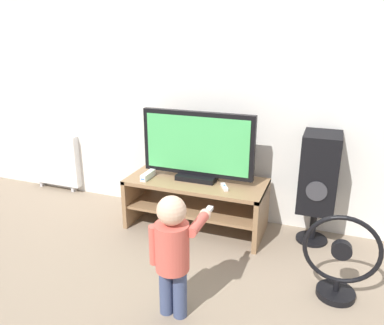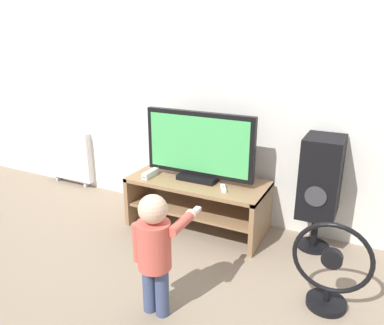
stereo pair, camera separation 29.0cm
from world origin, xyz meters
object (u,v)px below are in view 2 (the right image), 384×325
Objects in this scene: game_console at (150,174)px; child at (155,245)px; remote_primary at (223,188)px; radiator at (69,155)px; floor_fan at (330,270)px; television at (199,147)px; speaker_tower at (321,179)px.

child reaches higher than game_console.
radiator is (-1.93, 0.35, -0.11)m from remote_primary.
game_console is 1.58m from floor_fan.
radiator is (-1.91, 1.29, -0.12)m from child.
television is at bearing 103.00° from child.
child is 1.26× the size of radiator.
television is 1.11m from child.
remote_primary is at bearing -163.13° from speaker_tower.
game_console is 0.65m from remote_primary.
remote_primary is at bearing 152.74° from floor_fan.
television is 1.24× the size of child.
speaker_tower reaches higher than remote_primary.
floor_fan is at bearing -27.26° from remote_primary.
game_console is at bearing 124.31° from child.
television is 7.10× the size of remote_primary.
child is at bearing -77.00° from television.
remote_primary is 0.94m from child.
television is at bearing 18.34° from game_console.
television reaches higher than child.
radiator reaches higher than remote_primary.
game_console is at bearing -178.61° from remote_primary.
speaker_tower is (0.69, 1.14, 0.12)m from child.
floor_fan is at bearing 29.36° from child.
radiator reaches higher than floor_fan.
game_console is 1.12m from child.
speaker_tower is 1.58× the size of floor_fan.
child is (-0.02, -0.94, 0.00)m from remote_primary.
television is 1.73m from radiator.
game_console is (-0.39, -0.13, -0.25)m from television.
game_console is 0.33× the size of radiator.
remote_primary is 0.71m from speaker_tower.
radiator is at bearing 164.00° from game_console.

